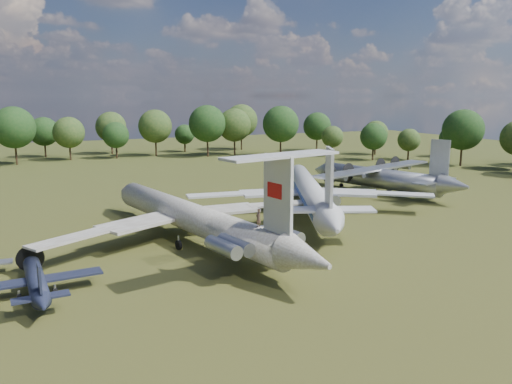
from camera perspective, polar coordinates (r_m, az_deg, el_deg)
name	(u,v)px	position (r m, az deg, el deg)	size (l,w,h in m)	color
ground	(220,234)	(64.36, -4.12, -4.84)	(300.00, 300.00, 0.00)	#273C14
il62_airliner	(192,223)	(60.82, -7.35, -3.50)	(37.71, 49.03, 4.81)	beige
tu104_jet	(310,197)	(75.74, 6.18, -0.55)	(37.02, 49.36, 4.94)	silver
an12_transport	(379,181)	(93.41, 13.84, 1.26)	(31.03, 34.68, 4.56)	#9FA2A7
small_prop_west	(36,284)	(48.63, -23.81, -9.65)	(11.40, 15.55, 2.28)	black
person_on_il62	(258,218)	(49.02, 0.28, -2.95)	(0.65, 0.43, 1.79)	#92664A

